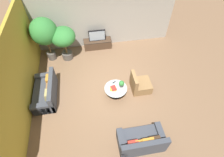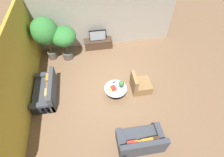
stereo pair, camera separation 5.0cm
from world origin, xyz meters
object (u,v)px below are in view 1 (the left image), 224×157
(coffee_table, at_px, (116,90))
(potted_plant_tabletop, at_px, (122,84))
(potted_palm_corner, at_px, (63,38))
(media_console, at_px, (98,44))
(couch_by_wall, at_px, (46,92))
(television, at_px, (97,36))
(couch_near_entry, at_px, (141,141))
(armchair_wicker, at_px, (140,85))
(potted_palm_tall, at_px, (44,32))

(coffee_table, height_order, potted_plant_tabletop, potted_plant_tabletop)
(potted_palm_corner, distance_m, potted_plant_tabletop, 3.45)
(potted_plant_tabletop, bearing_deg, media_console, 100.89)
(coffee_table, relative_size, couch_by_wall, 0.53)
(potted_palm_corner, bearing_deg, television, 19.61)
(couch_by_wall, height_order, potted_palm_corner, potted_palm_corner)
(media_console, distance_m, couch_by_wall, 3.73)
(couch_near_entry, height_order, potted_plant_tabletop, couch_near_entry)
(armchair_wicker, bearing_deg, potted_palm_tall, 55.17)
(potted_palm_tall, bearing_deg, television, 10.96)
(potted_palm_tall, height_order, potted_plant_tabletop, potted_palm_tall)
(couch_by_wall, height_order, armchair_wicker, armchair_wicker)
(media_console, relative_size, coffee_table, 1.58)
(couch_near_entry, bearing_deg, armchair_wicker, -104.58)
(couch_near_entry, xyz_separation_m, potted_plant_tabletop, (-0.21, 2.27, 0.31))
(potted_palm_tall, bearing_deg, media_console, 10.99)
(media_console, relative_size, potted_palm_corner, 0.84)
(armchair_wicker, xyz_separation_m, potted_plant_tabletop, (-0.82, -0.08, 0.33))
(television, relative_size, couch_near_entry, 0.56)
(couch_by_wall, bearing_deg, coffee_table, 81.85)
(television, distance_m, potted_plant_tabletop, 3.22)
(television, xyz_separation_m, couch_near_entry, (0.82, -5.43, -0.46))
(potted_palm_corner, bearing_deg, couch_by_wall, -110.85)
(couch_near_entry, height_order, potted_palm_tall, potted_palm_tall)
(media_console, height_order, couch_near_entry, couch_near_entry)
(couch_by_wall, relative_size, couch_near_entry, 1.13)
(potted_palm_corner, relative_size, potted_plant_tabletop, 5.77)
(couch_by_wall, xyz_separation_m, armchair_wicker, (3.87, -0.27, -0.02))
(armchair_wicker, distance_m, potted_palm_tall, 4.77)
(coffee_table, bearing_deg, potted_palm_corner, 126.28)
(armchair_wicker, distance_m, potted_plant_tabletop, 0.89)
(television, xyz_separation_m, potted_palm_corner, (-1.58, -0.56, 0.45))
(armchair_wicker, bearing_deg, media_console, 24.84)
(television, relative_size, potted_palm_corner, 0.50)
(television, bearing_deg, armchair_wicker, -65.15)
(television, bearing_deg, potted_palm_corner, -160.39)
(couch_by_wall, relative_size, potted_palm_tall, 0.79)
(potted_palm_tall, bearing_deg, potted_palm_corner, -8.07)
(couch_by_wall, distance_m, couch_near_entry, 4.18)
(coffee_table, relative_size, potted_plant_tabletop, 3.09)
(media_console, distance_m, couch_near_entry, 5.49)
(television, xyz_separation_m, couch_by_wall, (-2.44, -2.82, -0.47))
(coffee_table, distance_m, potted_palm_tall, 4.06)
(coffee_table, height_order, potted_palm_corner, potted_palm_corner)
(media_console, bearing_deg, couch_near_entry, -81.42)
(television, bearing_deg, couch_by_wall, -130.92)
(coffee_table, xyz_separation_m, potted_palm_corner, (-1.95, 2.66, 0.89))
(couch_by_wall, xyz_separation_m, potted_plant_tabletop, (3.05, -0.34, 0.32))
(couch_by_wall, height_order, potted_plant_tabletop, couch_by_wall)
(couch_near_entry, xyz_separation_m, potted_palm_tall, (-3.17, 4.97, 1.23))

